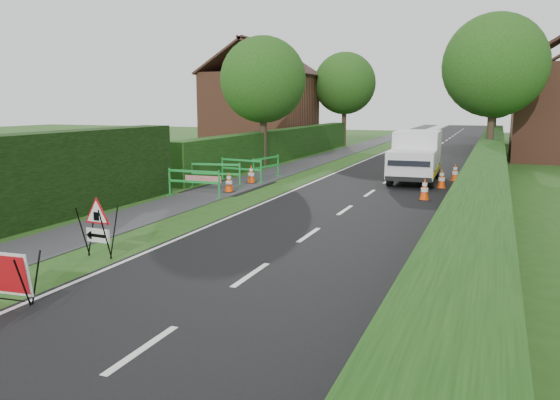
% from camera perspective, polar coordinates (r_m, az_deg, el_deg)
% --- Properties ---
extents(ground, '(120.00, 120.00, 0.00)m').
position_cam_1_polar(ground, '(11.16, -17.13, -7.57)').
color(ground, '#244915').
rests_on(ground, ground).
extents(road_surface, '(6.00, 90.00, 0.02)m').
position_cam_1_polar(road_surface, '(43.56, 16.09, 5.34)').
color(road_surface, black).
rests_on(road_surface, ground).
extents(footpath, '(2.00, 90.00, 0.02)m').
position_cam_1_polar(footpath, '(44.44, 8.99, 5.69)').
color(footpath, '#2D2D30').
rests_on(footpath, ground).
extents(hedge_west_far, '(1.00, 24.00, 1.80)m').
position_cam_1_polar(hedge_west_far, '(32.61, 0.43, 4.26)').
color(hedge_west_far, '#14380F').
rests_on(hedge_west_far, ground).
extents(hedge_east, '(1.20, 50.00, 1.50)m').
position_cam_1_polar(hedge_east, '(24.45, 20.86, 1.65)').
color(hedge_east, '#14380F').
rests_on(hedge_east, ground).
extents(house_west, '(7.50, 7.40, 7.88)m').
position_cam_1_polar(house_west, '(41.75, -2.01, 9.51)').
color(house_west, brown).
rests_on(house_west, ground).
extents(tree_nw, '(4.40, 4.40, 6.70)m').
position_cam_1_polar(tree_nw, '(28.62, -1.78, 12.43)').
color(tree_nw, '#2D2116').
rests_on(tree_nw, ground).
extents(tree_ne, '(5.20, 5.20, 7.79)m').
position_cam_1_polar(tree_ne, '(30.29, 21.53, 12.94)').
color(tree_ne, '#2D2116').
rests_on(tree_ne, ground).
extents(tree_fw, '(4.80, 4.80, 7.24)m').
position_cam_1_polar(tree_fw, '(43.76, 6.78, 12.00)').
color(tree_fw, '#2D2116').
rests_on(tree_fw, ground).
extents(tree_fe, '(4.20, 4.20, 6.33)m').
position_cam_1_polar(tree_fe, '(46.24, 21.63, 10.52)').
color(tree_fe, '#2D2116').
rests_on(tree_fe, ground).
extents(red_rect_sign, '(1.08, 0.72, 0.88)m').
position_cam_1_polar(red_rect_sign, '(10.20, -26.95, -6.94)').
color(red_rect_sign, black).
rests_on(red_rect_sign, ground).
extents(triangle_sign, '(0.79, 0.79, 1.12)m').
position_cam_1_polar(triangle_sign, '(12.30, -18.67, -2.27)').
color(triangle_sign, black).
rests_on(triangle_sign, ground).
extents(works_van, '(2.01, 4.74, 2.13)m').
position_cam_1_polar(works_van, '(23.82, 14.00, 4.54)').
color(works_van, silver).
rests_on(works_van, ground).
extents(traffic_cone_0, '(0.38, 0.38, 0.79)m').
position_cam_1_polar(traffic_cone_0, '(19.34, 14.88, 1.09)').
color(traffic_cone_0, black).
rests_on(traffic_cone_0, ground).
extents(traffic_cone_1, '(0.38, 0.38, 0.79)m').
position_cam_1_polar(traffic_cone_1, '(22.20, 16.54, 2.13)').
color(traffic_cone_1, black).
rests_on(traffic_cone_1, ground).
extents(traffic_cone_2, '(0.38, 0.38, 0.79)m').
position_cam_1_polar(traffic_cone_2, '(24.41, 17.83, 2.75)').
color(traffic_cone_2, black).
rests_on(traffic_cone_2, ground).
extents(traffic_cone_3, '(0.38, 0.38, 0.79)m').
position_cam_1_polar(traffic_cone_3, '(20.51, -5.36, 1.88)').
color(traffic_cone_3, black).
rests_on(traffic_cone_3, ground).
extents(traffic_cone_4, '(0.38, 0.38, 0.79)m').
position_cam_1_polar(traffic_cone_4, '(22.81, -3.03, 2.73)').
color(traffic_cone_4, black).
rests_on(traffic_cone_4, ground).
extents(ped_barrier_0, '(2.07, 0.39, 1.00)m').
position_cam_1_polar(ped_barrier_0, '(19.62, -8.99, 2.13)').
color(ped_barrier_0, green).
rests_on(ped_barrier_0, ground).
extents(ped_barrier_1, '(2.09, 0.69, 1.00)m').
position_cam_1_polar(ped_barrier_1, '(21.77, -6.76, 2.96)').
color(ped_barrier_1, green).
rests_on(ped_barrier_1, ground).
extents(ped_barrier_2, '(2.09, 0.68, 1.00)m').
position_cam_1_polar(ped_barrier_2, '(23.28, -4.07, 3.46)').
color(ped_barrier_2, green).
rests_on(ped_barrier_2, ground).
extents(ped_barrier_3, '(0.68, 2.09, 1.00)m').
position_cam_1_polar(ped_barrier_3, '(24.05, -1.45, 3.70)').
color(ped_barrier_3, green).
rests_on(ped_barrier_3, ground).
extents(redwhite_plank, '(1.50, 0.14, 0.25)m').
position_cam_1_polar(redwhite_plank, '(21.10, -8.01, 0.97)').
color(redwhite_plank, red).
rests_on(redwhite_plank, ground).
extents(hatchback_car, '(1.54, 3.53, 1.18)m').
position_cam_1_polar(hatchback_car, '(33.79, 13.86, 5.18)').
color(hatchback_car, white).
rests_on(hatchback_car, ground).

